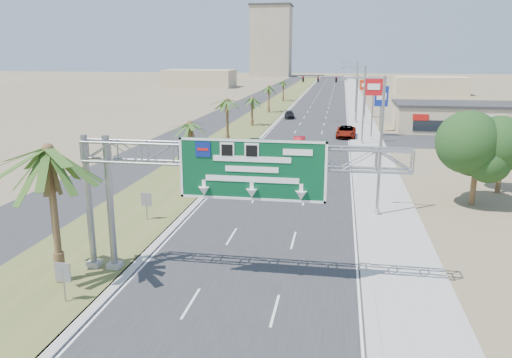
{
  "coord_description": "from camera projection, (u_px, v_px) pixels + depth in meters",
  "views": [
    {
      "loc": [
        4.6,
        -13.55,
        11.44
      ],
      "look_at": [
        -0.2,
        14.83,
        4.2
      ],
      "focal_mm": 35.0,
      "sensor_mm": 36.0,
      "label": 1
    }
  ],
  "objects": [
    {
      "name": "building_distant_right",
      "position": [
        430.0,
        86.0,
        144.91
      ],
      "size": [
        20.0,
        12.0,
        5.0
      ],
      "primitive_type": "cube",
      "color": "tan",
      "rests_on": "ground"
    },
    {
      "name": "pole_sign_red_near",
      "position": [
        374.0,
        90.0,
        68.84
      ],
      "size": [
        2.41,
        0.42,
        8.44
      ],
      "color": "gray",
      "rests_on": "ground"
    },
    {
      "name": "car_left_lane",
      "position": [
        253.0,
        145.0,
        59.33
      ],
      "size": [
        2.43,
        5.18,
        1.71
      ],
      "primitive_type": "imported",
      "rotation": [
        0.0,
        0.0,
        -0.08
      ],
      "color": "black",
      "rests_on": "ground"
    },
    {
      "name": "streetlight_far",
      "position": [
        355.0,
        89.0,
        98.32
      ],
      "size": [
        3.27,
        0.44,
        10.0
      ],
      "color": "gray",
      "rests_on": "ground"
    },
    {
      "name": "pole_sign_blue",
      "position": [
        381.0,
        98.0,
        73.98
      ],
      "size": [
        2.02,
        0.47,
        7.04
      ],
      "color": "gray",
      "rests_on": "ground"
    },
    {
      "name": "palm_row_c",
      "position": [
        227.0,
        101.0,
        62.55
      ],
      "size": [
        3.99,
        3.99,
        6.75
      ],
      "color": "brown",
      "rests_on": "ground"
    },
    {
      "name": "median_signback_b",
      "position": [
        146.0,
        201.0,
        34.73
      ],
      "size": [
        0.75,
        0.08,
        2.08
      ],
      "color": "gray",
      "rests_on": "ground"
    },
    {
      "name": "median_signback_a",
      "position": [
        63.0,
        275.0,
        23.14
      ],
      "size": [
        0.75,
        0.08,
        2.08
      ],
      "color": "gray",
      "rests_on": "ground"
    },
    {
      "name": "tower_distant",
      "position": [
        271.0,
        42.0,
        256.46
      ],
      "size": [
        20.0,
        16.0,
        35.0
      ],
      "primitive_type": "cube",
      "color": "tan",
      "rests_on": "ground"
    },
    {
      "name": "palm_row_e",
      "position": [
        269.0,
        87.0,
        98.07
      ],
      "size": [
        3.99,
        3.99,
        6.15
      ],
      "color": "brown",
      "rests_on": "ground"
    },
    {
      "name": "palm_row_f",
      "position": [
        283.0,
        82.0,
        122.07
      ],
      "size": [
        3.99,
        3.99,
        5.75
      ],
      "color": "brown",
      "rests_on": "ground"
    },
    {
      "name": "sign_gantry",
      "position": [
        222.0,
        166.0,
        24.68
      ],
      "size": [
        16.75,
        1.24,
        7.5
      ],
      "color": "gray",
      "rests_on": "ground"
    },
    {
      "name": "sidewalk_right",
      "position": [
        357.0,
        102.0,
        120.3
      ],
      "size": [
        4.0,
        300.0,
        0.1
      ],
      "primitive_type": "cube",
      "color": "#9E9B93",
      "rests_on": "ground"
    },
    {
      "name": "car_far",
      "position": [
        289.0,
        115.0,
        90.91
      ],
      "size": [
        2.28,
        4.55,
        1.27
      ],
      "primitive_type": "imported",
      "rotation": [
        0.0,
        0.0,
        0.12
      ],
      "color": "black",
      "rests_on": "ground"
    },
    {
      "name": "car_mid_lane",
      "position": [
        299.0,
        142.0,
        62.59
      ],
      "size": [
        1.67,
        4.17,
        1.35
      ],
      "primitive_type": "imported",
      "rotation": [
        0.0,
        0.0,
        0.06
      ],
      "color": "maroon",
      "rests_on": "ground"
    },
    {
      "name": "car_right_lane",
      "position": [
        346.0,
        132.0,
        70.06
      ],
      "size": [
        2.91,
        5.85,
        1.59
      ],
      "primitive_type": "imported",
      "rotation": [
        0.0,
        0.0,
        -0.05
      ],
      "color": "gray",
      "rests_on": "ground"
    },
    {
      "name": "palm_near",
      "position": [
        48.0,
        150.0,
        23.94
      ],
      "size": [
        5.7,
        5.7,
        8.35
      ],
      "color": "brown",
      "rests_on": "ground"
    },
    {
      "name": "streetlight_near",
      "position": [
        377.0,
        152.0,
        35.21
      ],
      "size": [
        3.27,
        0.44,
        10.0
      ],
      "color": "gray",
      "rests_on": "ground"
    },
    {
      "name": "palm_row_d",
      "position": [
        252.0,
        99.0,
        80.06
      ],
      "size": [
        3.99,
        3.99,
        5.45
      ],
      "color": "brown",
      "rests_on": "ground"
    },
    {
      "name": "road",
      "position": [
        322.0,
        102.0,
        121.68
      ],
      "size": [
        12.0,
        300.0,
        0.02
      ],
      "primitive_type": "cube",
      "color": "#28282B",
      "rests_on": "ground"
    },
    {
      "name": "store_building",
      "position": [
        456.0,
        118.0,
        75.56
      ],
      "size": [
        18.0,
        10.0,
        4.0
      ],
      "primitive_type": "cube",
      "color": "tan",
      "rests_on": "ground"
    },
    {
      "name": "building_distant_left",
      "position": [
        200.0,
        78.0,
        176.04
      ],
      "size": [
        24.0,
        14.0,
        6.0
      ],
      "primitive_type": "cube",
      "color": "tan",
      "rests_on": "ground"
    },
    {
      "name": "pole_sign_red_far",
      "position": [
        366.0,
        88.0,
        90.44
      ],
      "size": [
        2.22,
        0.6,
        7.05
      ],
      "color": "gray",
      "rests_on": "ground"
    },
    {
      "name": "opposing_road",
      "position": [
        253.0,
        101.0,
        124.43
      ],
      "size": [
        8.0,
        300.0,
        0.02
      ],
      "primitive_type": "cube",
      "color": "#28282B",
      "rests_on": "ground"
    },
    {
      "name": "palm_row_b",
      "position": [
        190.0,
        125.0,
        47.43
      ],
      "size": [
        3.99,
        3.99,
        5.95
      ],
      "color": "brown",
      "rests_on": "ground"
    },
    {
      "name": "streetlight_mid",
      "position": [
        362.0,
        108.0,
        63.89
      ],
      "size": [
        3.27,
        0.44,
        10.0
      ],
      "color": "gray",
      "rests_on": "ground"
    },
    {
      "name": "median_grass",
      "position": [
        281.0,
        101.0,
        123.28
      ],
      "size": [
        7.0,
        300.0,
        0.12
      ],
      "primitive_type": "cube",
      "color": "#4F602A",
      "rests_on": "ground"
    },
    {
      "name": "signal_mast",
      "position": [
        345.0,
        94.0,
        83.3
      ],
      "size": [
        10.28,
        0.71,
        8.0
      ],
      "color": "gray",
      "rests_on": "ground"
    },
    {
      "name": "oak_far",
      "position": [
        503.0,
        148.0,
        41.34
      ],
      "size": [
        3.5,
        3.5,
        5.6
      ],
      "color": "brown",
      "rests_on": "ground"
    },
    {
      "name": "oak_near",
      "position": [
        478.0,
        148.0,
        37.83
      ],
      "size": [
        4.5,
        4.5,
        6.8
      ],
      "color": "brown",
      "rests_on": "ground"
    }
  ]
}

